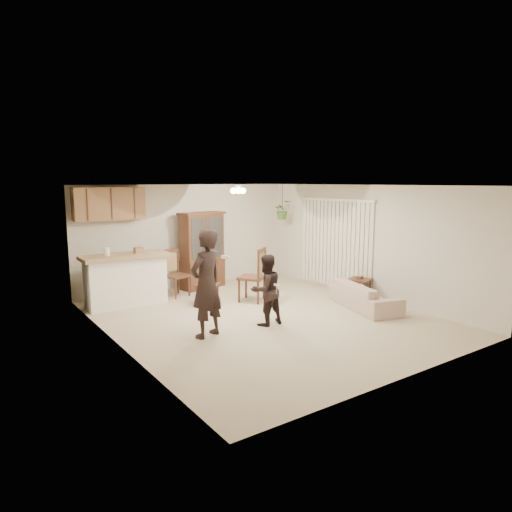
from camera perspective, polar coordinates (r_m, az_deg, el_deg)
floor at (r=8.78m, az=0.99°, el=-7.73°), size 6.50×6.50×0.00m
ceiling at (r=8.40m, az=1.03°, el=8.81°), size 5.50×6.50×0.02m
wall_back at (r=11.28m, az=-8.68°, el=2.47°), size 5.50×0.02×2.50m
wall_front at (r=6.21m, az=18.83°, el=-3.52°), size 5.50×0.02×2.50m
wall_left at (r=7.27m, az=-16.89°, el=-1.59°), size 0.02×6.50×2.50m
wall_right at (r=10.33m, az=13.50°, el=1.70°), size 0.02×6.50×2.50m
breakfast_bar at (r=9.88m, az=-15.93°, el=-3.16°), size 1.60×0.55×1.00m
bar_top at (r=9.78m, az=-16.08°, el=-0.01°), size 1.75×0.70×0.08m
upper_cabinets at (r=10.34m, az=-17.90°, el=6.25°), size 1.50×0.34×0.70m
vertical_blinds at (r=10.94m, az=9.82°, el=1.44°), size 0.06×2.30×2.10m
ceiling_fixture at (r=9.50m, az=-2.25°, el=8.26°), size 0.36×0.36×0.20m
hanging_plant at (r=11.72m, az=3.32°, el=5.76°), size 0.43×0.37×0.48m
plant_cord at (r=11.70m, az=3.33°, el=7.35°), size 0.01×0.01×0.65m
sofa at (r=9.62m, az=13.43°, el=-4.21°), size 1.23×2.00×0.73m
adult at (r=7.58m, az=-6.22°, el=-3.50°), size 0.76×0.62×1.80m
child at (r=8.21m, az=1.27°, el=-4.06°), size 0.67×0.53×1.35m
china_hutch at (r=11.10m, az=-6.72°, el=0.64°), size 1.24×0.67×1.84m
side_table at (r=10.18m, az=12.76°, el=-4.09°), size 0.57×0.57×0.54m
chair_bar at (r=10.46m, az=-9.87°, el=-3.37°), size 0.57×0.57×1.07m
chair_hutch_left at (r=9.69m, az=-6.08°, el=-4.47°), size 0.60×0.60×0.97m
chair_hutch_right at (r=9.90m, az=-0.52°, el=-3.78°), size 0.73×0.73×1.18m
controller_adult at (r=7.21m, az=-3.81°, el=-0.15°), size 0.10×0.16×0.05m
controller_child at (r=7.95m, az=2.58°, el=-3.65°), size 0.04×0.11×0.03m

